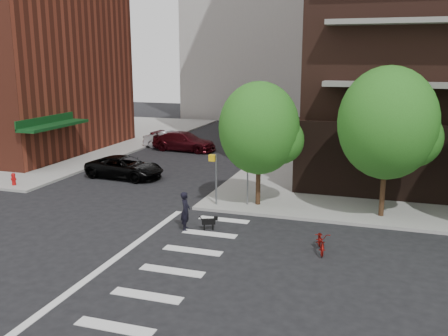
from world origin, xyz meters
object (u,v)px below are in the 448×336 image
parked_car_black (125,167)px  fire_hydrant (14,178)px  parked_car_silver (170,140)px  scooter (321,241)px  dog_walker (185,211)px  parked_car_maroon (184,141)px

parked_car_black → fire_hydrant: bearing=134.6°
parked_car_silver → scooter: parked_car_silver is taller
fire_hydrant → dog_walker: bearing=-16.4°
parked_car_black → scooter: (13.32, -8.45, -0.25)m
parked_car_black → parked_car_maroon: 9.73m
parked_car_silver → scooter: (14.90, -18.88, -0.28)m
scooter → parked_car_maroon: bearing=113.2°
parked_car_maroon → scooter: 22.54m
parked_car_black → parked_car_maroon: parked_car_maroon is taller
scooter → dog_walker: (-6.02, 0.69, 0.43)m
parked_car_black → parked_car_silver: 10.55m
parked_car_black → scooter: parked_car_black is taller
fire_hydrant → parked_car_black: parked_car_black is taller
parked_car_silver → fire_hydrant: bearing=168.4°
fire_hydrant → dog_walker: size_ratio=0.42×
parked_car_black → parked_car_maroon: size_ratio=0.94×
parked_car_maroon → dog_walker: bearing=-153.0°
fire_hydrant → parked_car_maroon: bearing=70.2°
dog_walker → scooter: bearing=-109.9°
parked_car_black → scooter: 15.78m
parked_car_maroon → scooter: size_ratio=3.18×
scooter → parked_car_black: bearing=134.6°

